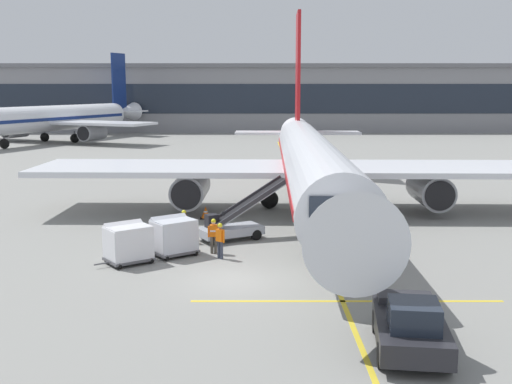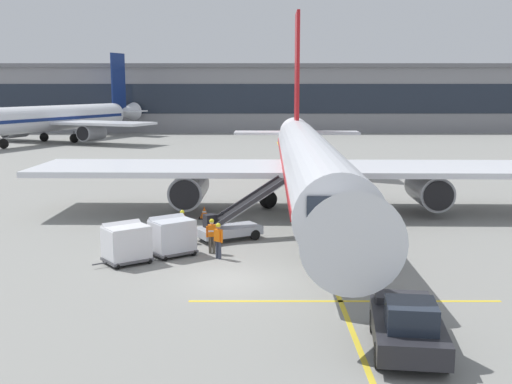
{
  "view_description": "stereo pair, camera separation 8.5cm",
  "coord_description": "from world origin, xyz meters",
  "px_view_note": "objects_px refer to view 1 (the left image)",
  "views": [
    {
      "loc": [
        1.04,
        -25.79,
        8.09
      ],
      "look_at": [
        1.19,
        6.78,
        2.68
      ],
      "focal_mm": 44.18,
      "sensor_mm": 36.0,
      "label": 1
    },
    {
      "loc": [
        1.12,
        -25.79,
        8.09
      ],
      "look_at": [
        1.19,
        6.78,
        2.68
      ],
      "focal_mm": 44.18,
      "sensor_mm": 36.0,
      "label": 2
    }
  ],
  "objects_px": {
    "ground_crew_marshaller": "(160,234)",
    "pushback_tug": "(408,326)",
    "baggage_cart_second": "(125,242)",
    "safety_cone_engine_keepout": "(203,213)",
    "ground_crew_by_loader": "(217,238)",
    "belt_loader": "(231,223)",
    "ground_crew_by_carts": "(181,224)",
    "parked_airplane": "(307,161)",
    "baggage_cart_lead": "(170,235)",
    "distant_airplane": "(52,119)",
    "ground_crew_wingwalker": "(211,234)"
  },
  "relations": [
    {
      "from": "ground_crew_marshaller",
      "to": "ground_crew_by_loader",
      "type": "bearing_deg",
      "value": -17.79
    },
    {
      "from": "baggage_cart_second",
      "to": "ground_crew_wingwalker",
      "type": "xyz_separation_m",
      "value": [
        3.87,
        1.73,
        -0.0
      ]
    },
    {
      "from": "ground_crew_by_loader",
      "to": "ground_crew_wingwalker",
      "type": "relative_size",
      "value": 1.0
    },
    {
      "from": "distant_airplane",
      "to": "ground_crew_marshaller",
      "type": "bearing_deg",
      "value": -68.32
    },
    {
      "from": "ground_crew_marshaller",
      "to": "safety_cone_engine_keepout",
      "type": "distance_m",
      "value": 8.59
    },
    {
      "from": "pushback_tug",
      "to": "safety_cone_engine_keepout",
      "type": "distance_m",
      "value": 21.6
    },
    {
      "from": "baggage_cart_second",
      "to": "ground_crew_by_loader",
      "type": "xyz_separation_m",
      "value": [
        4.25,
        0.75,
        -0.0
      ]
    },
    {
      "from": "baggage_cart_lead",
      "to": "ground_crew_marshaller",
      "type": "distance_m",
      "value": 0.59
    },
    {
      "from": "parked_airplane",
      "to": "safety_cone_engine_keepout",
      "type": "distance_m",
      "value": 7.68
    },
    {
      "from": "ground_crew_by_carts",
      "to": "ground_crew_marshaller",
      "type": "bearing_deg",
      "value": -108.3
    },
    {
      "from": "ground_crew_marshaller",
      "to": "parked_airplane",
      "type": "bearing_deg",
      "value": 53.41
    },
    {
      "from": "safety_cone_engine_keepout",
      "to": "baggage_cart_lead",
      "type": "bearing_deg",
      "value": -95.76
    },
    {
      "from": "baggage_cart_lead",
      "to": "distant_airplane",
      "type": "relative_size",
      "value": 0.07
    },
    {
      "from": "pushback_tug",
      "to": "distant_airplane",
      "type": "xyz_separation_m",
      "value": [
        -34.59,
        75.14,
        2.71
      ]
    },
    {
      "from": "ground_crew_marshaller",
      "to": "pushback_tug",
      "type": "bearing_deg",
      "value": -51.26
    },
    {
      "from": "parked_airplane",
      "to": "ground_crew_by_loader",
      "type": "xyz_separation_m",
      "value": [
        -5.23,
        -11.79,
        -2.32
      ]
    },
    {
      "from": "pushback_tug",
      "to": "ground_crew_by_loader",
      "type": "relative_size",
      "value": 2.66
    },
    {
      "from": "belt_loader",
      "to": "ground_crew_by_carts",
      "type": "height_order",
      "value": "belt_loader"
    },
    {
      "from": "baggage_cart_second",
      "to": "ground_crew_marshaller",
      "type": "xyz_separation_m",
      "value": [
        1.4,
        1.66,
        -0.0
      ]
    },
    {
      "from": "pushback_tug",
      "to": "belt_loader",
      "type": "bearing_deg",
      "value": 112.09
    },
    {
      "from": "ground_crew_marshaller",
      "to": "baggage_cart_lead",
      "type": "bearing_deg",
      "value": -25.42
    },
    {
      "from": "baggage_cart_second",
      "to": "safety_cone_engine_keepout",
      "type": "relative_size",
      "value": 3.44
    },
    {
      "from": "safety_cone_engine_keepout",
      "to": "ground_crew_marshaller",
      "type": "bearing_deg",
      "value": -99.47
    },
    {
      "from": "baggage_cart_lead",
      "to": "safety_cone_engine_keepout",
      "type": "distance_m",
      "value": 8.77
    },
    {
      "from": "ground_crew_marshaller",
      "to": "ground_crew_wingwalker",
      "type": "xyz_separation_m",
      "value": [
        2.47,
        0.07,
        0.0
      ]
    },
    {
      "from": "parked_airplane",
      "to": "pushback_tug",
      "type": "distance_m",
      "value": 22.69
    },
    {
      "from": "ground_crew_by_loader",
      "to": "parked_airplane",
      "type": "bearing_deg",
      "value": 66.1
    },
    {
      "from": "ground_crew_marshaller",
      "to": "distant_airplane",
      "type": "height_order",
      "value": "distant_airplane"
    },
    {
      "from": "belt_loader",
      "to": "distant_airplane",
      "type": "xyz_separation_m",
      "value": [
        -28.64,
        60.48,
        2.64
      ]
    },
    {
      "from": "ground_crew_by_carts",
      "to": "ground_crew_marshaller",
      "type": "relative_size",
      "value": 1.0
    },
    {
      "from": "safety_cone_engine_keepout",
      "to": "ground_crew_by_loader",
      "type": "bearing_deg",
      "value": -81.26
    },
    {
      "from": "pushback_tug",
      "to": "distant_airplane",
      "type": "height_order",
      "value": "distant_airplane"
    },
    {
      "from": "baggage_cart_lead",
      "to": "ground_crew_by_carts",
      "type": "relative_size",
      "value": 1.53
    },
    {
      "from": "baggage_cart_lead",
      "to": "baggage_cart_second",
      "type": "relative_size",
      "value": 1.0
    },
    {
      "from": "distant_airplane",
      "to": "ground_crew_wingwalker",
      "type": "bearing_deg",
      "value": -66.39
    },
    {
      "from": "ground_crew_by_loader",
      "to": "baggage_cart_second",
      "type": "bearing_deg",
      "value": -170.02
    },
    {
      "from": "pushback_tug",
      "to": "distant_airplane",
      "type": "distance_m",
      "value": 82.77
    },
    {
      "from": "belt_loader",
      "to": "ground_crew_wingwalker",
      "type": "relative_size",
      "value": 2.95
    },
    {
      "from": "baggage_cart_lead",
      "to": "ground_crew_by_loader",
      "type": "bearing_deg",
      "value": -15.94
    },
    {
      "from": "pushback_tug",
      "to": "safety_cone_engine_keepout",
      "type": "height_order",
      "value": "pushback_tug"
    },
    {
      "from": "belt_loader",
      "to": "distant_airplane",
      "type": "bearing_deg",
      "value": 115.34
    },
    {
      "from": "baggage_cart_second",
      "to": "safety_cone_engine_keepout",
      "type": "bearing_deg",
      "value": 74.46
    },
    {
      "from": "ground_crew_by_loader",
      "to": "safety_cone_engine_keepout",
      "type": "distance_m",
      "value": 9.49
    },
    {
      "from": "ground_crew_by_loader",
      "to": "belt_loader",
      "type": "bearing_deg",
      "value": 82.28
    },
    {
      "from": "parked_airplane",
      "to": "baggage_cart_lead",
      "type": "bearing_deg",
      "value": -124.12
    },
    {
      "from": "ground_crew_by_carts",
      "to": "safety_cone_engine_keepout",
      "type": "bearing_deg",
      "value": 84.01
    },
    {
      "from": "pushback_tug",
      "to": "ground_crew_by_carts",
      "type": "xyz_separation_m",
      "value": [
        -8.57,
        13.95,
        0.17
      ]
    },
    {
      "from": "baggage_cart_second",
      "to": "ground_crew_by_carts",
      "type": "relative_size",
      "value": 1.53
    },
    {
      "from": "distant_airplane",
      "to": "baggage_cart_second",
      "type": "bearing_deg",
      "value": -69.9
    },
    {
      "from": "belt_loader",
      "to": "ground_crew_by_carts",
      "type": "distance_m",
      "value": 2.72
    }
  ]
}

